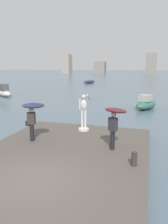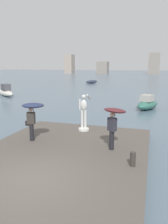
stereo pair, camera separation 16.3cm
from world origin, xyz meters
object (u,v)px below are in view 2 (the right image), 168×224
object	(u,v)px
boat_near	(6,92)
boat_far	(147,104)
onlooker_right	(114,117)
boat_mid	(92,82)
onlooker_left	(33,110)
statue_white_figure	(84,115)
mooring_bollard	(133,159)

from	to	relation	value
boat_near	boat_far	world-z (taller)	boat_near
onlooker_right	boat_near	world-z (taller)	onlooker_right
boat_mid	onlooker_left	bearing A→B (deg)	-78.62
statue_white_figure	mooring_bollard	xyz separation A→B (m)	(3.20, -4.05, -0.68)
statue_white_figure	onlooker_right	distance (m)	3.45
statue_white_figure	onlooker_right	size ratio (longest dim) A/B	1.08
onlooker_left	boat_far	size ratio (longest dim) A/B	0.54
onlooker_left	boat_far	bearing A→B (deg)	67.23
onlooker_right	boat_near	xyz separation A→B (m)	(-18.27, 17.14, -1.30)
boat_near	onlooker_left	bearing A→B (deg)	-50.27
onlooker_right	mooring_bollard	size ratio (longest dim) A/B	3.65
boat_near	boat_far	distance (m)	19.95
onlooker_left	mooring_bollard	bearing A→B (deg)	-16.85
statue_white_figure	boat_mid	world-z (taller)	statue_white_figure
onlooker_left	boat_near	xyz separation A→B (m)	(-14.17, 17.05, -1.37)
boat_near	boat_mid	size ratio (longest dim) A/B	1.27
onlooker_left	onlooker_right	bearing A→B (deg)	-1.25
boat_far	statue_white_figure	bearing A→B (deg)	-108.56
onlooker_right	boat_mid	xyz separation A→B (m)	(-12.86, 43.62, -1.50)
statue_white_figure	onlooker_left	size ratio (longest dim) A/B	1.10
mooring_bollard	boat_far	bearing A→B (deg)	89.30
onlooker_left	onlooker_right	distance (m)	4.10
statue_white_figure	boat_mid	bearing A→B (deg)	104.56
onlooker_right	mooring_bollard	distance (m)	2.15
mooring_bollard	boat_near	xyz separation A→B (m)	(-19.26, 18.59, -0.07)
mooring_bollard	boat_near	world-z (taller)	boat_near
mooring_bollard	boat_mid	distance (m)	47.16
onlooker_left	mooring_bollard	size ratio (longest dim) A/B	3.60
statue_white_figure	boat_mid	size ratio (longest dim) A/B	0.56
mooring_bollard	onlooker_right	bearing A→B (deg)	124.37
boat_near	onlooker_right	bearing A→B (deg)	-43.17
boat_far	mooring_bollard	bearing A→B (deg)	-90.70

